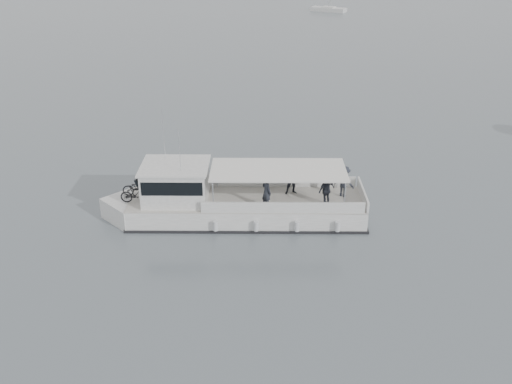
{
  "coord_description": "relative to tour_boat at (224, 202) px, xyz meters",
  "views": [
    {
      "loc": [
        2.29,
        -25.85,
        14.63
      ],
      "look_at": [
        0.24,
        1.45,
        1.6
      ],
      "focal_mm": 40.0,
      "sensor_mm": 36.0,
      "label": 1
    }
  ],
  "objects": [
    {
      "name": "ground",
      "position": [
        1.5,
        -1.37,
        -0.98
      ],
      "size": [
        1400.0,
        1400.0,
        0.0
      ],
      "primitive_type": "plane",
      "color": "#505A5E",
      "rests_on": "ground"
    },
    {
      "name": "tour_boat",
      "position": [
        0.0,
        0.0,
        0.0
      ],
      "size": [
        14.4,
        4.31,
        6.0
      ],
      "rotation": [
        0.0,
        0.0,
        0.07
      ],
      "color": "white",
      "rests_on": "ground"
    }
  ]
}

